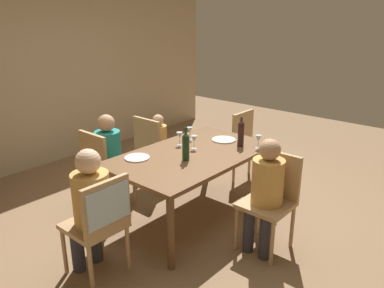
% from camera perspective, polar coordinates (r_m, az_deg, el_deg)
% --- Properties ---
extents(ground_plane, '(10.00, 10.00, 0.00)m').
position_cam_1_polar(ground_plane, '(4.34, -0.00, -10.70)').
color(ground_plane, '#846647').
extents(rear_room_partition, '(6.40, 0.12, 2.70)m').
position_cam_1_polar(rear_room_partition, '(5.97, -20.54, 10.13)').
color(rear_room_partition, tan).
rests_on(rear_room_partition, ground_plane).
extents(dining_table, '(1.75, 1.05, 0.75)m').
position_cam_1_polar(dining_table, '(4.05, -0.00, -2.41)').
color(dining_table, brown).
rests_on(dining_table, ground_plane).
extents(chair_left_end, '(0.44, 0.46, 0.92)m').
position_cam_1_polar(chair_left_end, '(3.23, -13.24, -10.32)').
color(chair_left_end, tan).
rests_on(chair_left_end, ground_plane).
extents(chair_far_left, '(0.44, 0.44, 0.92)m').
position_cam_1_polar(chair_far_left, '(4.42, -13.09, -2.94)').
color(chair_far_left, tan).
rests_on(chair_far_left, ground_plane).
extents(chair_near, '(0.44, 0.44, 0.92)m').
position_cam_1_polar(chair_near, '(3.70, 11.68, -7.33)').
color(chair_near, tan).
rests_on(chair_near, ground_plane).
extents(chair_far_right, '(0.44, 0.44, 0.92)m').
position_cam_1_polar(chair_far_right, '(4.89, -5.69, -0.38)').
color(chair_far_right, tan).
rests_on(chair_far_right, ground_plane).
extents(chair_right_end, '(0.44, 0.44, 0.92)m').
position_cam_1_polar(chair_right_end, '(5.10, 8.52, 0.31)').
color(chair_right_end, tan).
rests_on(chair_right_end, ground_plane).
extents(person_woman_host, '(0.31, 0.35, 1.14)m').
position_cam_1_polar(person_woman_host, '(3.31, -14.88, -8.49)').
color(person_woman_host, '#33333D').
rests_on(person_woman_host, ground_plane).
extents(person_man_bearded, '(0.33, 0.29, 1.09)m').
position_cam_1_polar(person_man_bearded, '(4.45, -12.02, -1.33)').
color(person_man_bearded, '#33333D').
rests_on(person_man_bearded, ground_plane).
extents(person_man_guest, '(0.33, 0.29, 1.10)m').
position_cam_1_polar(person_man_guest, '(3.56, 10.89, -6.43)').
color(person_man_guest, '#33333D').
rests_on(person_man_guest, ground_plane).
extents(person_child_small, '(0.25, 0.22, 0.94)m').
position_cam_1_polar(person_child_small, '(4.96, -4.77, 0.24)').
color(person_child_small, '#33333D').
rests_on(person_child_small, ground_plane).
extents(wine_bottle_tall_green, '(0.07, 0.07, 0.33)m').
position_cam_1_polar(wine_bottle_tall_green, '(4.21, 7.27, 1.62)').
color(wine_bottle_tall_green, black).
rests_on(wine_bottle_tall_green, dining_table).
extents(wine_bottle_dark_red, '(0.07, 0.07, 0.34)m').
position_cam_1_polar(wine_bottle_dark_red, '(3.78, -0.93, -0.29)').
color(wine_bottle_dark_red, '#19381E').
rests_on(wine_bottle_dark_red, dining_table).
extents(wine_glass_near_left, '(0.07, 0.07, 0.15)m').
position_cam_1_polar(wine_glass_near_left, '(4.41, -0.33, 1.97)').
color(wine_glass_near_left, silver).
rests_on(wine_glass_near_left, dining_table).
extents(wine_glass_centre, '(0.07, 0.07, 0.15)m').
position_cam_1_polar(wine_glass_centre, '(4.23, -1.86, 1.21)').
color(wine_glass_centre, silver).
rests_on(wine_glass_centre, dining_table).
extents(wine_glass_near_right, '(0.07, 0.07, 0.15)m').
position_cam_1_polar(wine_glass_near_right, '(4.18, 9.82, 0.74)').
color(wine_glass_near_right, silver).
rests_on(wine_glass_near_right, dining_table).
extents(wine_glass_far, '(0.07, 0.07, 0.15)m').
position_cam_1_polar(wine_glass_far, '(4.11, 0.32, 0.68)').
color(wine_glass_far, silver).
rests_on(wine_glass_far, dining_table).
extents(dinner_plate_host, '(0.25, 0.25, 0.01)m').
position_cam_1_polar(dinner_plate_host, '(3.91, -8.15, -2.02)').
color(dinner_plate_host, white).
rests_on(dinner_plate_host, dining_table).
extents(dinner_plate_guest_left, '(0.27, 0.27, 0.01)m').
position_cam_1_polar(dinner_plate_guest_left, '(4.43, 4.72, 0.65)').
color(dinner_plate_guest_left, silver).
rests_on(dinner_plate_guest_left, dining_table).
extents(handbag, '(0.30, 0.18, 0.22)m').
position_cam_1_polar(handbag, '(5.05, 12.47, -5.30)').
color(handbag, brown).
rests_on(handbag, ground_plane).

